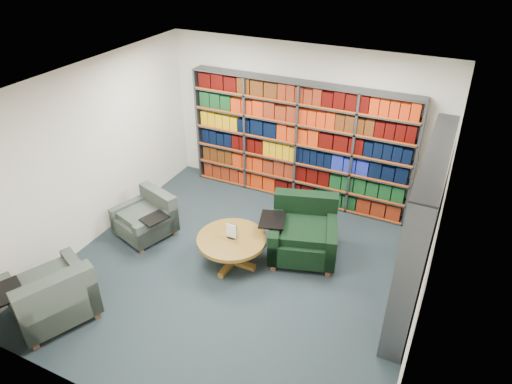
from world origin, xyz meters
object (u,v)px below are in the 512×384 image
at_px(chair_green_right, 303,232).
at_px(chair_teal_front, 53,299).
at_px(chair_teal_left, 149,218).
at_px(coffee_table, 232,243).

height_order(chair_green_right, chair_teal_front, chair_green_right).
distance_m(chair_teal_left, chair_green_right, 2.54).
height_order(chair_teal_left, coffee_table, coffee_table).
distance_m(chair_teal_front, coffee_table, 2.49).
relative_size(chair_green_right, chair_teal_front, 1.01).
xyz_separation_m(chair_teal_left, chair_green_right, (2.46, 0.62, 0.07)).
xyz_separation_m(chair_green_right, coffee_table, (-0.86, -0.74, 0.03)).
relative_size(chair_teal_left, chair_teal_front, 0.82).
bearing_deg(chair_teal_front, coffee_table, 51.50).
bearing_deg(chair_teal_front, chair_green_right, 48.17).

